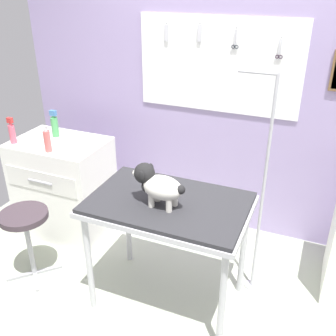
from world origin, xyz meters
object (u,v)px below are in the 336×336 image
at_px(grooming_table, 168,211).
at_px(dog, 157,185).
at_px(counter_left, 64,187).
at_px(spray_bottle_short, 12,132).
at_px(stool, 25,224).
at_px(grooming_arm, 261,200).

xyz_separation_m(grooming_table, dog, (-0.05, -0.07, 0.23)).
bearing_deg(counter_left, spray_bottle_short, -152.59).
bearing_deg(dog, grooming_table, 54.85).
bearing_deg(dog, stool, -173.56).
height_order(counter_left, stool, counter_left).
bearing_deg(stool, grooming_arm, 18.50).
distance_m(counter_left, spray_bottle_short, 0.66).
bearing_deg(counter_left, grooming_arm, -3.35).
xyz_separation_m(counter_left, spray_bottle_short, (-0.33, -0.17, 0.54)).
xyz_separation_m(grooming_arm, dog, (-0.59, -0.43, 0.22)).
bearing_deg(grooming_arm, dog, -143.97).
relative_size(grooming_arm, spray_bottle_short, 7.36).
distance_m(counter_left, stool, 0.67).
distance_m(grooming_table, grooming_arm, 0.66).
distance_m(stool, spray_bottle_short, 0.83).
height_order(grooming_table, counter_left, counter_left).
bearing_deg(spray_bottle_short, stool, -46.84).
bearing_deg(grooming_table, grooming_arm, 33.72).
bearing_deg(counter_left, stool, -79.04).
bearing_deg(stool, counter_left, 100.96).
bearing_deg(stool, dog, 6.44).
relative_size(counter_left, stool, 1.52).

